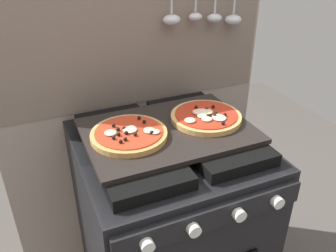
{
  "coord_description": "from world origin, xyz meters",
  "views": [
    {
      "loc": [
        -0.4,
        -0.92,
        1.49
      ],
      "look_at": [
        0.0,
        0.0,
        0.93
      ],
      "focal_mm": 37.8,
      "sensor_mm": 36.0,
      "label": 1
    }
  ],
  "objects_px": {
    "stove": "(168,232)",
    "pizza_left": "(130,134)",
    "pizza_right": "(206,116)",
    "baking_tray": "(168,131)"
  },
  "relations": [
    {
      "from": "stove",
      "to": "pizza_left",
      "type": "bearing_deg",
      "value": -178.74
    },
    {
      "from": "pizza_left",
      "to": "pizza_right",
      "type": "bearing_deg",
      "value": 2.23
    },
    {
      "from": "pizza_left",
      "to": "stove",
      "type": "bearing_deg",
      "value": 1.26
    },
    {
      "from": "baking_tray",
      "to": "pizza_right",
      "type": "xyz_separation_m",
      "value": [
        0.14,
        0.01,
        0.02
      ]
    },
    {
      "from": "baking_tray",
      "to": "pizza_right",
      "type": "distance_m",
      "value": 0.14
    },
    {
      "from": "baking_tray",
      "to": "pizza_right",
      "type": "relative_size",
      "value": 2.24
    },
    {
      "from": "pizza_left",
      "to": "pizza_right",
      "type": "xyz_separation_m",
      "value": [
        0.28,
        0.01,
        0.0
      ]
    },
    {
      "from": "stove",
      "to": "pizza_right",
      "type": "height_order",
      "value": "pizza_right"
    },
    {
      "from": "stove",
      "to": "pizza_right",
      "type": "xyz_separation_m",
      "value": [
        0.14,
        0.01,
        0.48
      ]
    },
    {
      "from": "stove",
      "to": "baking_tray",
      "type": "xyz_separation_m",
      "value": [
        0.0,
        0.0,
        0.46
      ]
    }
  ]
}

